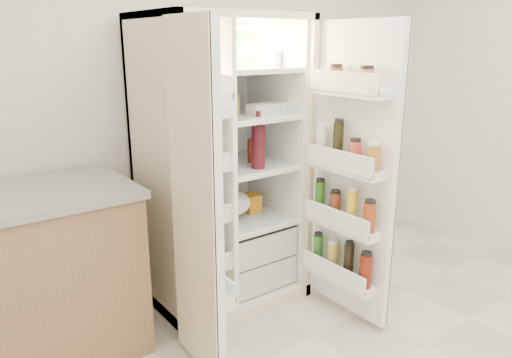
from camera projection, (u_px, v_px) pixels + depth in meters
wall_back at (209, 86)px, 3.30m from camera, size 4.00×0.02×2.70m
refrigerator at (220, 186)px, 3.11m from camera, size 0.92×0.70×1.80m
freezer_door at (197, 205)px, 2.31m from camera, size 0.15×0.40×1.72m
fridge_door at (352, 179)px, 2.81m from camera, size 0.17×0.58×1.72m
kitchen_counter at (8, 285)px, 2.42m from camera, size 1.28×0.68×0.93m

